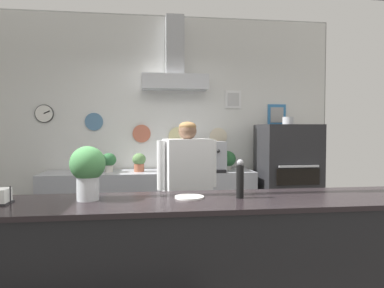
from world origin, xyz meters
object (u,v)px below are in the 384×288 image
pepper_grinder (240,179)px  espresso_machine (202,156)px  potted_sage (139,161)px  potted_thyme (109,161)px  pizza_oven (287,182)px  condiment_plate (189,197)px  shop_worker (188,198)px  potted_basil (227,160)px  basil_vase (88,170)px

pepper_grinder → espresso_machine: bearing=87.0°
espresso_machine → potted_sage: (-0.82, 0.02, -0.06)m
potted_thyme → potted_sage: bearing=2.4°
potted_sage → pepper_grinder: bearing=-73.4°
pizza_oven → condiment_plate: (-1.56, -2.14, 0.26)m
shop_worker → espresso_machine: bearing=-119.0°
pizza_oven → potted_basil: pizza_oven is taller
pizza_oven → espresso_machine: bearing=173.2°
potted_sage → condiment_plate: (0.37, -2.29, -0.02)m
pizza_oven → basil_vase: bearing=-135.8°
shop_worker → potted_thyme: bearing=-69.3°
potted_sage → condiment_plate: size_ratio=1.27×
basil_vase → condiment_plate: bearing=-1.4°
potted_basil → basil_vase: bearing=-121.4°
potted_basil → espresso_machine: bearing=-169.6°
potted_sage → basil_vase: basil_vase is taller
pizza_oven → espresso_machine: pizza_oven is taller
pizza_oven → espresso_machine: size_ratio=2.78×
shop_worker → pizza_oven: bearing=-156.6°
condiment_plate → pepper_grinder: pepper_grinder is taller
espresso_machine → pepper_grinder: size_ratio=2.36×
shop_worker → condiment_plate: bearing=70.1°
basil_vase → pepper_grinder: bearing=-3.2°
pizza_oven → shop_worker: (-1.45, -1.11, 0.05)m
shop_worker → pepper_grinder: size_ratio=6.21×
potted_thyme → pizza_oven: bearing=-3.3°
pizza_oven → potted_thyme: (-2.31, 0.13, 0.30)m
espresso_machine → pepper_grinder: (-0.12, -2.32, 0.03)m
basil_vase → espresso_machine: bearing=64.7°
condiment_plate → shop_worker: bearing=84.0°
shop_worker → espresso_machine: (0.33, 1.24, 0.30)m
pizza_oven → potted_sage: 1.96m
potted_basil → basil_vase: 2.73m
potted_basil → condiment_plate: size_ratio=1.37×
potted_sage → potted_thyme: 0.38m
shop_worker → basil_vase: bearing=40.1°
potted_sage → pepper_grinder: pepper_grinder is taller
pizza_oven → espresso_machine: (-1.12, 0.13, 0.35)m
basil_vase → pizza_oven: bearing=44.2°
potted_sage → potted_thyme: potted_thyme is taller
potted_thyme → potted_basil: bearing=2.3°
espresso_machine → basil_vase: (-1.07, -2.26, 0.10)m
pizza_oven → basil_vase: 3.09m
potted_basil → pepper_grinder: pepper_grinder is taller
pizza_oven → potted_sage: bearing=175.6°
espresso_machine → basil_vase: basil_vase is taller
pizza_oven → condiment_plate: size_ratio=8.74×
potted_thyme → condiment_plate: bearing=-71.7°
espresso_machine → condiment_plate: espresso_machine is taller
espresso_machine → potted_thyme: espresso_machine is taller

